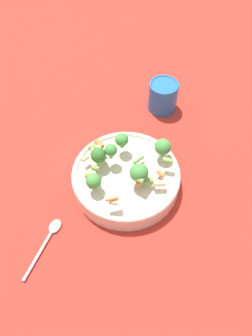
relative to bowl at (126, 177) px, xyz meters
name	(u,v)px	position (x,y,z in m)	size (l,w,h in m)	color
ground_plane	(126,183)	(0.00, 0.00, -0.03)	(3.00, 3.00, 0.00)	#B72D23
bowl	(126,177)	(0.00, 0.00, 0.00)	(0.27, 0.27, 0.05)	beige
pasta_salad	(125,161)	(0.00, 0.00, 0.06)	(0.22, 0.22, 0.06)	#8CB766
cup	(163,96)	(0.29, 0.04, 0.02)	(0.08, 0.08, 0.09)	#2366B2
spoon	(49,237)	(-0.22, 0.08, -0.02)	(0.15, 0.04, 0.01)	silver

